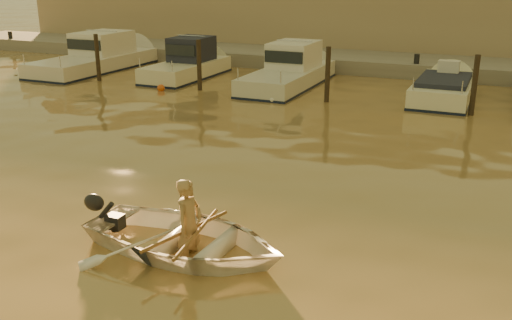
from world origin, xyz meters
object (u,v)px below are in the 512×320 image
at_px(person, 189,226).
at_px(waterfront_building, 402,12).
at_px(moored_boat_0, 94,57).
at_px(dinghy, 185,239).
at_px(moored_boat_1, 186,64).
at_px(moored_boat_2, 288,71).
at_px(moored_boat_3, 444,93).

xyz_separation_m(person, waterfront_building, (-1.17, 25.48, 1.88)).
bearing_deg(person, moored_boat_0, 45.40).
bearing_deg(dinghy, moored_boat_1, 32.39).
relative_size(moored_boat_1, moored_boat_2, 0.82).
height_order(dinghy, moored_boat_2, moored_boat_2).
bearing_deg(waterfront_building, moored_boat_0, -138.64).
bearing_deg(moored_boat_0, waterfront_building, 41.36).
relative_size(dinghy, moored_boat_0, 0.46).
bearing_deg(moored_boat_0, dinghy, -46.87).
bearing_deg(waterfront_building, person, -87.37).
xyz_separation_m(person, moored_boat_2, (-3.71, 14.48, 0.11)).
xyz_separation_m(moored_boat_3, waterfront_building, (-3.66, 11.00, 2.17)).
bearing_deg(moored_boat_2, moored_boat_3, 0.00).
distance_m(moored_boat_0, moored_boat_2, 9.96).
height_order(moored_boat_1, moored_boat_2, same).
height_order(dinghy, moored_boat_3, moored_boat_3).
relative_size(moored_boat_1, moored_boat_3, 1.02).
bearing_deg(person, moored_boat_3, -7.67).
bearing_deg(dinghy, waterfront_building, 4.47).
relative_size(person, moored_boat_0, 0.21).
bearing_deg(moored_boat_0, moored_boat_3, 0.00).
height_order(dinghy, moored_boat_0, moored_boat_0).
bearing_deg(moored_boat_1, waterfront_building, 56.08).
relative_size(dinghy, moored_boat_1, 0.62).
height_order(moored_boat_2, moored_boat_3, moored_boat_2).
bearing_deg(dinghy, moored_boat_3, -8.06).
relative_size(moored_boat_2, waterfront_building, 0.16).
relative_size(moored_boat_2, moored_boat_3, 1.25).
xyz_separation_m(moored_boat_0, moored_boat_3, (16.15, 0.00, -0.40)).
height_order(moored_boat_0, waterfront_building, waterfront_building).
height_order(person, moored_boat_0, moored_boat_0).
distance_m(moored_boat_1, moored_boat_2, 4.86).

